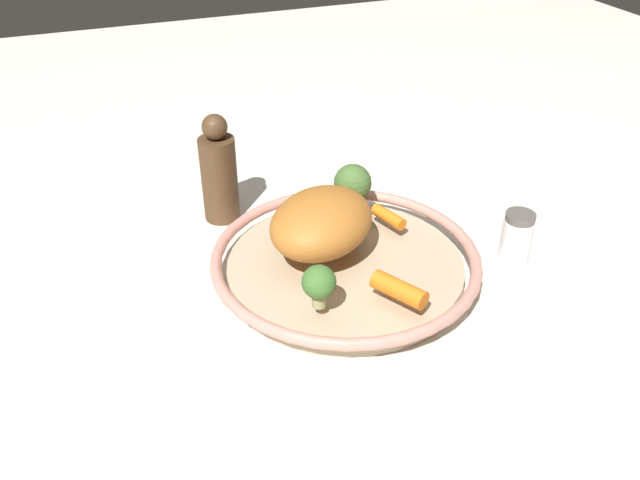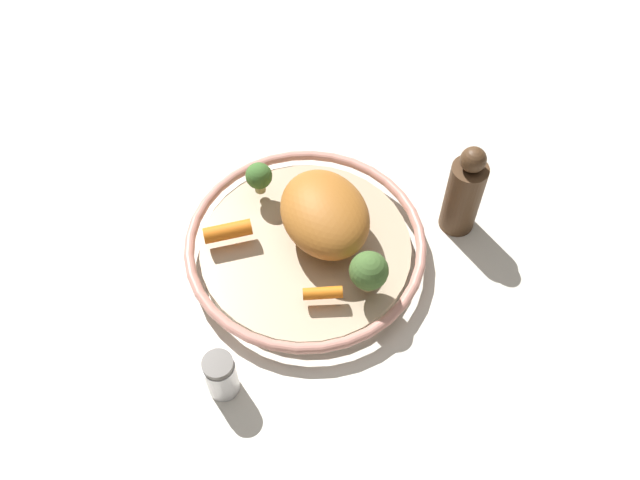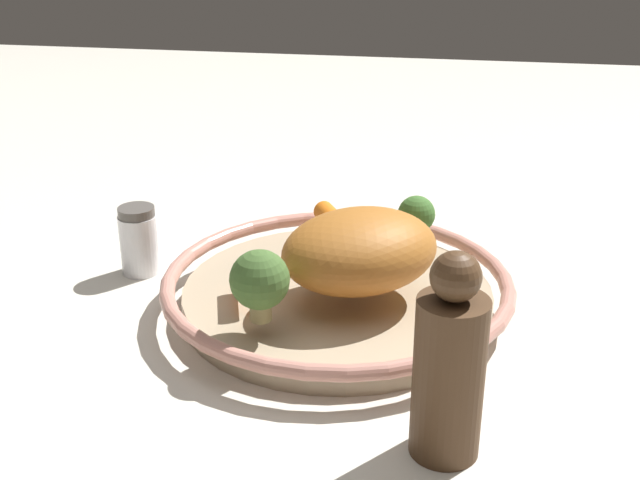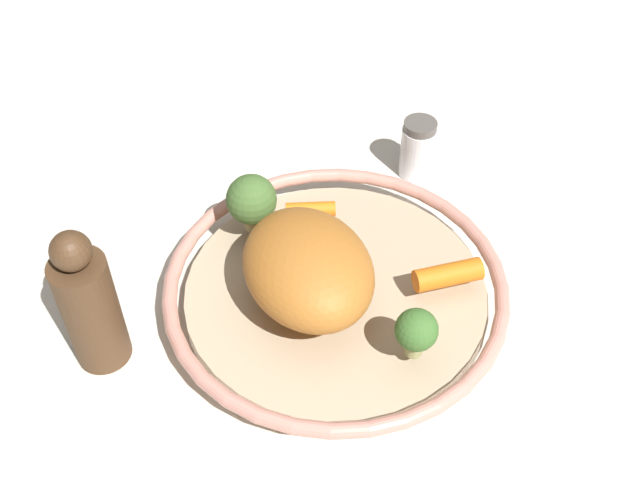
{
  "view_description": "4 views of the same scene",
  "coord_description": "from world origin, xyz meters",
  "px_view_note": "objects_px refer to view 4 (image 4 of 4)",
  "views": [
    {
      "loc": [
        -0.27,
        -0.61,
        0.49
      ],
      "look_at": [
        -0.03,
        0.01,
        0.05
      ],
      "focal_mm": 37.24,
      "sensor_mm": 36.0,
      "label": 1
    },
    {
      "loc": [
        0.5,
        0.15,
        0.8
      ],
      "look_at": [
        0.01,
        0.02,
        0.06
      ],
      "focal_mm": 38.37,
      "sensor_mm": 36.0,
      "label": 2
    },
    {
      "loc": [
        -0.1,
        0.68,
        0.37
      ],
      "look_at": [
        0.02,
        -0.0,
        0.07
      ],
      "focal_mm": 45.9,
      "sensor_mm": 36.0,
      "label": 3
    },
    {
      "loc": [
        -0.47,
        -0.1,
        0.59
      ],
      "look_at": [
        0.01,
        0.02,
        0.08
      ],
      "focal_mm": 43.12,
      "sensor_mm": 36.0,
      "label": 4
    }
  ],
  "objects_px": {
    "salt_shaker": "(418,149)",
    "baby_carrot_back": "(310,210)",
    "broccoli_floret_mid": "(416,331)",
    "roast_chicken_piece": "(308,268)",
    "broccoli_floret_small": "(252,200)",
    "baby_carrot_left": "(448,275)",
    "serving_bowl": "(335,291)",
    "pepper_mill": "(89,305)"
  },
  "relations": [
    {
      "from": "baby_carrot_left",
      "to": "pepper_mill",
      "type": "distance_m",
      "value": 0.33
    },
    {
      "from": "serving_bowl",
      "to": "broccoli_floret_mid",
      "type": "relative_size",
      "value": 6.53
    },
    {
      "from": "baby_carrot_left",
      "to": "broccoli_floret_mid",
      "type": "distance_m",
      "value": 0.09
    },
    {
      "from": "broccoli_floret_small",
      "to": "broccoli_floret_mid",
      "type": "xyz_separation_m",
      "value": [
        -0.12,
        -0.18,
        -0.01
      ]
    },
    {
      "from": "roast_chicken_piece",
      "to": "broccoli_floret_small",
      "type": "xyz_separation_m",
      "value": [
        0.07,
        0.08,
        0.0
      ]
    },
    {
      "from": "roast_chicken_piece",
      "to": "baby_carrot_left",
      "type": "distance_m",
      "value": 0.13
    },
    {
      "from": "baby_carrot_left",
      "to": "salt_shaker",
      "type": "relative_size",
      "value": 0.9
    },
    {
      "from": "serving_bowl",
      "to": "salt_shaker",
      "type": "xyz_separation_m",
      "value": [
        0.21,
        -0.05,
        0.02
      ]
    },
    {
      "from": "serving_bowl",
      "to": "roast_chicken_piece",
      "type": "distance_m",
      "value": 0.06
    },
    {
      "from": "pepper_mill",
      "to": "baby_carrot_left",
      "type": "bearing_deg",
      "value": -67.0
    },
    {
      "from": "baby_carrot_left",
      "to": "pepper_mill",
      "type": "xyz_separation_m",
      "value": [
        -0.13,
        0.3,
        0.02
      ]
    },
    {
      "from": "serving_bowl",
      "to": "broccoli_floret_small",
      "type": "bearing_deg",
      "value": 62.57
    },
    {
      "from": "salt_shaker",
      "to": "baby_carrot_back",
      "type": "bearing_deg",
      "value": 145.79
    },
    {
      "from": "broccoli_floret_small",
      "to": "salt_shaker",
      "type": "bearing_deg",
      "value": -41.26
    },
    {
      "from": "serving_bowl",
      "to": "baby_carrot_back",
      "type": "relative_size",
      "value": 6.53
    },
    {
      "from": "baby_carrot_left",
      "to": "broccoli_floret_small",
      "type": "xyz_separation_m",
      "value": [
        0.03,
        0.2,
        0.02
      ]
    },
    {
      "from": "roast_chicken_piece",
      "to": "baby_carrot_left",
      "type": "relative_size",
      "value": 2.25
    },
    {
      "from": "broccoli_floret_small",
      "to": "broccoli_floret_mid",
      "type": "relative_size",
      "value": 1.23
    },
    {
      "from": "serving_bowl",
      "to": "broccoli_floret_mid",
      "type": "xyz_separation_m",
      "value": [
        -0.07,
        -0.08,
        0.05
      ]
    },
    {
      "from": "broccoli_floret_mid",
      "to": "broccoli_floret_small",
      "type": "bearing_deg",
      "value": 57.05
    },
    {
      "from": "broccoli_floret_mid",
      "to": "baby_carrot_left",
      "type": "bearing_deg",
      "value": -12.09
    },
    {
      "from": "roast_chicken_piece",
      "to": "salt_shaker",
      "type": "bearing_deg",
      "value": -16.06
    },
    {
      "from": "roast_chicken_piece",
      "to": "serving_bowl",
      "type": "bearing_deg",
      "value": -41.97
    },
    {
      "from": "baby_carrot_left",
      "to": "salt_shaker",
      "type": "xyz_separation_m",
      "value": [
        0.19,
        0.06,
        -0.01
      ]
    },
    {
      "from": "baby_carrot_back",
      "to": "baby_carrot_left",
      "type": "relative_size",
      "value": 0.78
    },
    {
      "from": "broccoli_floret_mid",
      "to": "roast_chicken_piece",
      "type": "bearing_deg",
      "value": 67.43
    },
    {
      "from": "roast_chicken_piece",
      "to": "broccoli_floret_mid",
      "type": "xyz_separation_m",
      "value": [
        -0.04,
        -0.11,
        -0.01
      ]
    },
    {
      "from": "baby_carrot_back",
      "to": "broccoli_floret_mid",
      "type": "xyz_separation_m",
      "value": [
        -0.15,
        -0.13,
        0.02
      ]
    },
    {
      "from": "serving_bowl",
      "to": "salt_shaker",
      "type": "bearing_deg",
      "value": -12.47
    },
    {
      "from": "roast_chicken_piece",
      "to": "salt_shaker",
      "type": "xyz_separation_m",
      "value": [
        0.24,
        -0.07,
        -0.04
      ]
    },
    {
      "from": "broccoli_floret_mid",
      "to": "salt_shaker",
      "type": "xyz_separation_m",
      "value": [
        0.28,
        0.04,
        -0.03
      ]
    },
    {
      "from": "baby_carrot_left",
      "to": "broccoli_floret_mid",
      "type": "height_order",
      "value": "broccoli_floret_mid"
    },
    {
      "from": "baby_carrot_back",
      "to": "pepper_mill",
      "type": "distance_m",
      "value": 0.24
    },
    {
      "from": "baby_carrot_left",
      "to": "broccoli_floret_mid",
      "type": "xyz_separation_m",
      "value": [
        -0.09,
        0.02,
        0.02
      ]
    },
    {
      "from": "serving_bowl",
      "to": "pepper_mill",
      "type": "xyz_separation_m",
      "value": [
        -0.11,
        0.2,
        0.05
      ]
    },
    {
      "from": "roast_chicken_piece",
      "to": "baby_carrot_back",
      "type": "distance_m",
      "value": 0.11
    },
    {
      "from": "broccoli_floret_small",
      "to": "pepper_mill",
      "type": "distance_m",
      "value": 0.19
    },
    {
      "from": "baby_carrot_left",
      "to": "roast_chicken_piece",
      "type": "bearing_deg",
      "value": 109.21
    },
    {
      "from": "serving_bowl",
      "to": "baby_carrot_back",
      "type": "height_order",
      "value": "baby_carrot_back"
    },
    {
      "from": "broccoli_floret_small",
      "to": "pepper_mill",
      "type": "relative_size",
      "value": 0.4
    },
    {
      "from": "broccoli_floret_mid",
      "to": "salt_shaker",
      "type": "bearing_deg",
      "value": 7.51
    },
    {
      "from": "broccoli_floret_small",
      "to": "pepper_mill",
      "type": "height_order",
      "value": "pepper_mill"
    }
  ]
}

